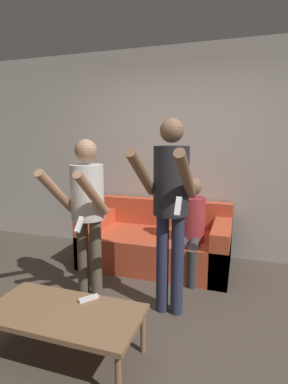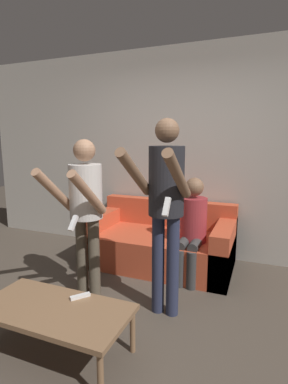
{
  "view_description": "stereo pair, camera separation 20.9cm",
  "coord_description": "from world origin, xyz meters",
  "views": [
    {
      "loc": [
        0.75,
        -2.0,
        1.54
      ],
      "look_at": [
        -0.2,
        0.91,
        1.0
      ],
      "focal_mm": 28.0,
      "sensor_mm": 36.0,
      "label": 1
    },
    {
      "loc": [
        0.94,
        -1.93,
        1.54
      ],
      "look_at": [
        -0.2,
        0.91,
        1.0
      ],
      "focal_mm": 28.0,
      "sensor_mm": 36.0,
      "label": 2
    }
  ],
  "objects": [
    {
      "name": "ground_plane",
      "position": [
        0.0,
        0.0,
        0.0
      ],
      "size": [
        14.0,
        14.0,
        0.0
      ],
      "primitive_type": "plane",
      "color": "#4C4238"
    },
    {
      "name": "person_standing_left",
      "position": [
        -0.6,
        0.41,
        0.94
      ],
      "size": [
        0.43,
        0.66,
        1.54
      ],
      "color": "brown",
      "rests_on": "ground_plane"
    },
    {
      "name": "wall_back",
      "position": [
        0.0,
        1.93,
        1.35
      ],
      "size": [
        6.4,
        0.06,
        2.7
      ],
      "color": "#B7B2A8",
      "rests_on": "ground_plane"
    },
    {
      "name": "person_standing_right",
      "position": [
        0.19,
        0.41,
        1.06
      ],
      "size": [
        0.42,
        0.72,
        1.71
      ],
      "color": "#282D47",
      "rests_on": "ground_plane"
    },
    {
      "name": "remote_on_table",
      "position": [
        -0.27,
        -0.19,
        0.38
      ],
      "size": [
        0.12,
        0.14,
        0.02
      ],
      "color": "white",
      "rests_on": "coffee_table"
    },
    {
      "name": "person_seated",
      "position": [
        0.25,
        1.21,
        0.61
      ],
      "size": [
        0.29,
        0.52,
        1.12
      ],
      "color": "#383838",
      "rests_on": "ground_plane"
    },
    {
      "name": "couch",
      "position": [
        -0.2,
        1.44,
        0.26
      ],
      "size": [
        1.76,
        0.93,
        0.75
      ],
      "color": "#C64C2D",
      "rests_on": "ground_plane"
    },
    {
      "name": "coffee_table",
      "position": [
        -0.37,
        -0.37,
        0.33
      ],
      "size": [
        1.09,
        0.54,
        0.37
      ],
      "color": "#846042",
      "rests_on": "ground_plane"
    }
  ]
}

